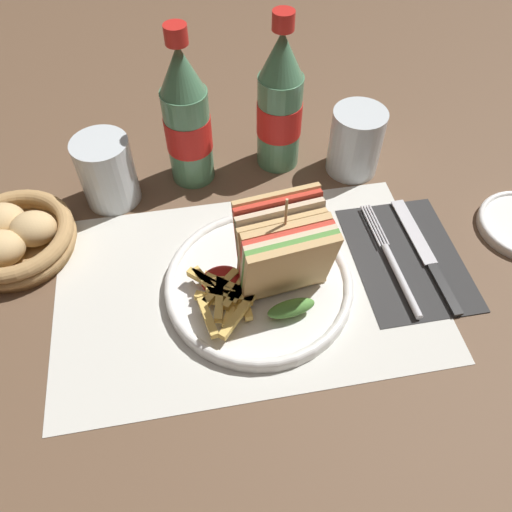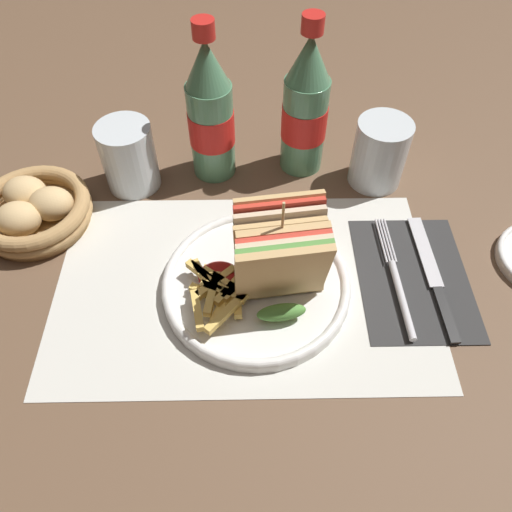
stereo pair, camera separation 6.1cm
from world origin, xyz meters
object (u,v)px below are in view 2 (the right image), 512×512
Objects in this scene: glass_far at (129,157)px; bread_basket at (34,210)px; glass_near at (379,153)px; coke_bottle_far at (305,109)px; club_sandwich at (281,257)px; knife at (433,276)px; coke_bottle_near at (210,114)px; plate_main at (256,284)px; fork at (398,286)px.

bread_basket is (-0.12, -0.08, -0.03)m from glass_far.
bread_basket is (-0.48, -0.08, -0.03)m from glass_near.
coke_bottle_far is 1.49× the size of bread_basket.
club_sandwich is at bearing -126.75° from glass_near.
glass_far is 0.64× the size of bread_basket.
knife is at bearing -24.63° from glass_far.
coke_bottle_near reaches higher than club_sandwich.
glass_far reaches higher than bread_basket.
plate_main is 0.07m from club_sandwich.
glass_near reaches higher than bread_basket.
bread_basket is at bearing -162.57° from coke_bottle_far.
fork is 0.96× the size of knife.
coke_bottle_far is at bearing 17.43° from bread_basket.
fork is (0.18, -0.01, -0.00)m from plate_main.
coke_bottle_far is 0.40m from bread_basket.
knife is 0.29m from coke_bottle_far.
fork is 1.21× the size of bread_basket.
fork is 0.49m from bread_basket.
coke_bottle_far is at bearing 160.75° from glass_near.
coke_bottle_far reaches higher than glass_near.
plate_main is at bearing -47.65° from glass_far.
glass_near reaches higher than knife.
coke_bottle_near is (-0.24, 0.23, 0.09)m from fork.
fork is 0.34m from coke_bottle_near.
glass_near is (0.11, -0.04, -0.05)m from coke_bottle_far.
coke_bottle_near reaches higher than bread_basket.
plate_main is at bearing -21.34° from bread_basket.
knife is 0.85× the size of coke_bottle_near.
glass_near is at bearing 47.75° from plate_main.
coke_bottle_far reaches higher than bread_basket.
coke_bottle_near reaches higher than knife.
plate_main reaches higher than fork.
club_sandwich reaches higher than fork.
plate_main is at bearing 170.33° from club_sandwich.
plate_main is 1.24× the size of fork.
bread_basket is (-0.33, 0.12, -0.04)m from club_sandwich.
fork is 0.41m from glass_far.
bread_basket reaches higher than fork.
glass_near is (0.24, -0.03, -0.05)m from coke_bottle_near.
glass_near is at bearing 87.24° from fork.
club_sandwich is at bearing -9.67° from plate_main.
knife is (0.05, 0.02, -0.00)m from fork.
club_sandwich is 0.90× the size of bread_basket.
plate_main is 2.33× the size of glass_far.
coke_bottle_near is at bearing 104.93° from plate_main.
bread_basket is (-0.53, 0.11, 0.02)m from knife.
fork is 1.89× the size of glass_far.
knife is at bearing -36.88° from coke_bottle_near.
club_sandwich is at bearing -177.35° from knife.
bread_basket is (-0.37, -0.12, -0.08)m from coke_bottle_far.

